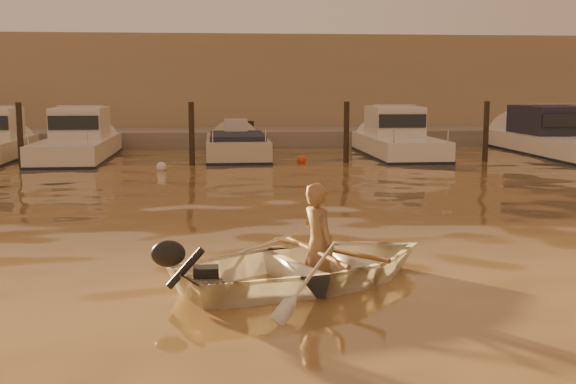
{
  "coord_description": "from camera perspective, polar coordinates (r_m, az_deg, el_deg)",
  "views": [
    {
      "loc": [
        0.53,
        -9.37,
        2.56
      ],
      "look_at": [
        1.75,
        2.64,
        0.75
      ],
      "focal_mm": 45.0,
      "sensor_mm": 36.0,
      "label": 1
    }
  ],
  "objects": [
    {
      "name": "fender_e",
      "position": [
        23.76,
        10.7,
        2.44
      ],
      "size": [
        0.3,
        0.3,
        0.3
      ],
      "primitive_type": "sphere",
      "color": "white",
      "rests_on": "ground_plane"
    },
    {
      "name": "oar_port",
      "position": [
        9.47,
        3.16,
        -4.54
      ],
      "size": [
        1.29,
        1.73,
        0.13
      ],
      "primitive_type": "cylinder",
      "rotation": [
        1.54,
        0.0,
        0.63
      ],
      "color": "brown",
      "rests_on": "dinghy"
    },
    {
      "name": "oar_starboard",
      "position": [
        9.37,
        2.13,
        -4.69
      ],
      "size": [
        0.57,
        2.05,
        0.13
      ],
      "primitive_type": "cylinder",
      "rotation": [
        1.54,
        0.0,
        0.25
      ],
      "color": "brown",
      "rests_on": "dinghy"
    },
    {
      "name": "moored_boat_5",
      "position": [
        28.4,
        20.61,
        4.08
      ],
      "size": [
        2.66,
        8.78,
        1.75
      ],
      "primitive_type": null,
      "color": "white",
      "rests_on": "ground_plane"
    },
    {
      "name": "fender_c",
      "position": [
        21.93,
        -9.98,
        1.96
      ],
      "size": [
        0.3,
        0.3,
        0.3
      ],
      "primitive_type": "sphere",
      "color": "white",
      "rests_on": "ground_plane"
    },
    {
      "name": "dinghy",
      "position": [
        9.38,
        1.87,
        -5.73
      ],
      "size": [
        4.3,
        3.79,
        0.74
      ],
      "primitive_type": "imported",
      "rotation": [
        0.0,
        0.0,
        1.99
      ],
      "color": "white",
      "rests_on": "ground_plane"
    },
    {
      "name": "moored_boat_4",
      "position": [
        26.28,
        8.69,
        4.21
      ],
      "size": [
        2.21,
        6.83,
        1.75
      ],
      "primitive_type": null,
      "color": "white",
      "rests_on": "ground_plane"
    },
    {
      "name": "quay",
      "position": [
        30.97,
        -6.79,
        4.01
      ],
      "size": [
        52.0,
        4.0,
        1.0
      ],
      "primitive_type": "cube",
      "color": "gray",
      "rests_on": "ground_plane"
    },
    {
      "name": "piling_4",
      "position": [
        24.9,
        15.36,
        4.4
      ],
      "size": [
        0.18,
        0.18,
        2.2
      ],
      "primitive_type": "cylinder",
      "color": "#2D2319",
      "rests_on": "ground_plane"
    },
    {
      "name": "piling_1",
      "position": [
        24.0,
        -20.4,
        4.03
      ],
      "size": [
        0.18,
        0.18,
        2.2
      ],
      "primitive_type": "cylinder",
      "color": "#2D2319",
      "rests_on": "ground_plane"
    },
    {
      "name": "piling_3",
      "position": [
        23.62,
        4.63,
        4.47
      ],
      "size": [
        0.18,
        0.18,
        2.2
      ],
      "primitive_type": "cylinder",
      "color": "#2D2319",
      "rests_on": "ground_plane"
    },
    {
      "name": "moored_boat_2",
      "position": [
        25.87,
        -16.3,
        3.9
      ],
      "size": [
        2.17,
        7.31,
        1.75
      ],
      "primitive_type": null,
      "color": "silver",
      "rests_on": "ground_plane"
    },
    {
      "name": "piling_2",
      "position": [
        23.24,
        -7.62,
        4.36
      ],
      "size": [
        0.18,
        0.18,
        2.2
      ],
      "primitive_type": "cylinder",
      "color": "#2D2319",
      "rests_on": "ground_plane"
    },
    {
      "name": "fender_d",
      "position": [
        23.67,
        1.07,
        2.56
      ],
      "size": [
        0.3,
        0.3,
        0.3
      ],
      "primitive_type": "sphere",
      "color": "red",
      "rests_on": "ground_plane"
    },
    {
      "name": "person",
      "position": [
        9.38,
        2.4,
        -4.15
      ],
      "size": [
        0.59,
        0.69,
        1.61
      ],
      "primitive_type": "imported",
      "rotation": [
        0.0,
        0.0,
        1.99
      ],
      "color": "#906B48",
      "rests_on": "dinghy"
    },
    {
      "name": "waterfront_building",
      "position": [
        36.37,
        -6.72,
        8.22
      ],
      "size": [
        46.0,
        7.0,
        4.8
      ],
      "primitive_type": "cube",
      "color": "#9E8466",
      "rests_on": "quay"
    },
    {
      "name": "outboard_motor",
      "position": [
        8.7,
        -6.62,
        -6.72
      ],
      "size": [
        0.98,
        0.73,
        0.7
      ],
      "primitive_type": null,
      "rotation": [
        0.0,
        0.0,
        0.42
      ],
      "color": "black",
      "rests_on": "dinghy"
    },
    {
      "name": "moored_boat_3",
      "position": [
        25.49,
        -4.06,
        3.25
      ],
      "size": [
        2.09,
        6.04,
        0.95
      ],
      "primitive_type": null,
      "color": "beige",
      "rests_on": "ground_plane"
    },
    {
      "name": "ground_plane",
      "position": [
        9.73,
        -8.78,
        -6.84
      ],
      "size": [
        160.0,
        160.0,
        0.0
      ],
      "primitive_type": "plane",
      "color": "olive",
      "rests_on": "ground"
    }
  ]
}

